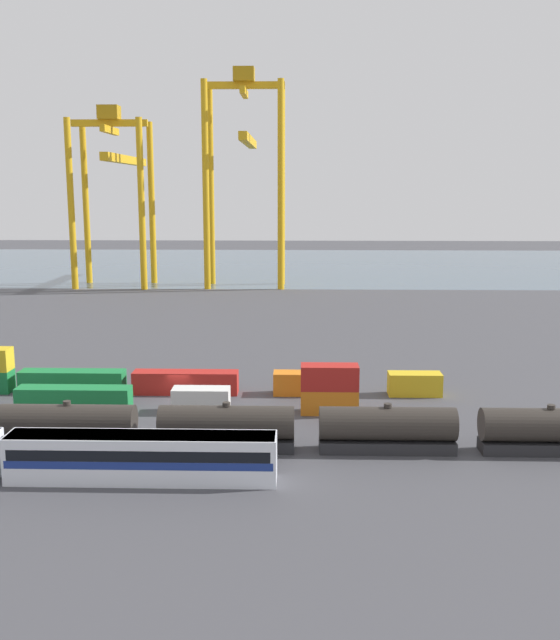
{
  "coord_description": "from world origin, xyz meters",
  "views": [
    {
      "loc": [
        13.72,
        -78.19,
        23.36
      ],
      "look_at": [
        11.17,
        16.5,
        5.99
      ],
      "focal_mm": 40.33,
      "sensor_mm": 36.0,
      "label": 1
    }
  ],
  "objects": [
    {
      "name": "ground_plane",
      "position": [
        0.0,
        40.0,
        0.0
      ],
      "size": [
        420.0,
        420.0,
        0.0
      ],
      "primitive_type": "plane",
      "color": "#424247"
    },
    {
      "name": "harbour_water",
      "position": [
        0.0,
        144.21,
        0.0
      ],
      "size": [
        400.0,
        110.0,
        0.01
      ],
      "primitive_type": "cube",
      "color": "#475B6B",
      "rests_on": "ground_plane"
    },
    {
      "name": "passenger_train",
      "position": [
        -10.27,
        -23.51,
        2.14
      ],
      "size": [
        44.49,
        3.14,
        3.9
      ],
      "color": "silver",
      "rests_on": "ground_plane"
    },
    {
      "name": "freight_tank_row",
      "position": [
        21.69,
        -16.3,
        2.13
      ],
      "size": [
        70.07,
        3.01,
        4.47
      ],
      "color": "#232326",
      "rests_on": "ground_plane"
    },
    {
      "name": "shipping_container_3",
      "position": [
        -10.2,
        -5.18,
        1.3
      ],
      "size": [
        12.1,
        2.44,
        2.6
      ],
      "primitive_type": "cube",
      "color": "#197538",
      "rests_on": "ground_plane"
    },
    {
      "name": "shipping_container_4",
      "position": [
        3.38,
        -5.18,
        1.3
      ],
      "size": [
        6.04,
        2.44,
        2.6
      ],
      "primitive_type": "cube",
      "color": "silver",
      "rests_on": "ground_plane"
    },
    {
      "name": "shipping_container_5",
      "position": [
        16.96,
        -5.18,
        1.3
      ],
      "size": [
        6.04,
        2.44,
        2.6
      ],
      "primitive_type": "cube",
      "color": "orange",
      "rests_on": "ground_plane"
    },
    {
      "name": "shipping_container_6",
      "position": [
        16.96,
        -5.18,
        3.9
      ],
      "size": [
        6.04,
        2.44,
        2.6
      ],
      "primitive_type": "cube",
      "color": "#AD211C",
      "rests_on": "shipping_container_5"
    },
    {
      "name": "shipping_container_11",
      "position": [
        -12.55,
        1.8,
        1.3
      ],
      "size": [
        12.1,
        2.44,
        2.6
      ],
      "primitive_type": "cube",
      "color": "#197538",
      "rests_on": "ground_plane"
    },
    {
      "name": "shipping_container_12",
      "position": [
        0.64,
        1.8,
        1.3
      ],
      "size": [
        12.1,
        2.44,
        2.6
      ],
      "primitive_type": "cube",
      "color": "#AD211C",
      "rests_on": "ground_plane"
    },
    {
      "name": "shipping_container_13",
      "position": [
        13.83,
        1.8,
        1.3
      ],
      "size": [
        6.04,
        2.44,
        2.6
      ],
      "primitive_type": "cube",
      "color": "orange",
      "rests_on": "ground_plane"
    },
    {
      "name": "shipping_container_14",
      "position": [
        27.02,
        1.8,
        1.3
      ],
      "size": [
        6.04,
        2.44,
        2.6
      ],
      "primitive_type": "cube",
      "color": "gold",
      "rests_on": "ground_plane"
    },
    {
      "name": "gantry_crane_west",
      "position": [
        -30.96,
        98.09,
        26.21
      ],
      "size": [
        18.01,
        41.76,
        42.47
      ],
      "color": "gold",
      "rests_on": "ground_plane"
    },
    {
      "name": "gantry_crane_central",
      "position": [
        0.73,
        97.1,
        30.35
      ],
      "size": [
        18.92,
        37.06,
        50.84
      ],
      "color": "gold",
      "rests_on": "ground_plane"
    }
  ]
}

